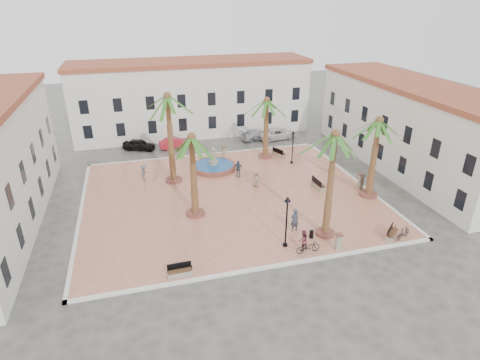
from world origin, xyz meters
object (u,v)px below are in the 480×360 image
Objects in this scene: fountain at (214,166)px; palm_s at (334,145)px; lamppost_e at (293,141)px; car_black at (139,145)px; bollard_n at (224,152)px; bench_s at (180,272)px; bench_se at (392,234)px; palm_ne at (267,107)px; litter_bin at (311,234)px; bench_ne at (279,154)px; pedestrian_fountain_b at (238,169)px; palm_sw at (192,147)px; lamppost_s at (287,213)px; car_silver at (258,135)px; bollard_e at (361,181)px; cyclist_b at (303,240)px; car_red at (175,143)px; palm_nw at (168,106)px; bicycle_a at (308,247)px; bicycle_b at (403,233)px; pedestrian_north at (144,173)px; palm_e at (378,130)px; bollard_se at (338,241)px; pedestrian_fountain_a at (256,179)px; bench_e at (318,185)px; pedestrian_east at (362,181)px; car_white at (277,134)px.

palm_s is (5.65, -14.84, 6.97)m from fountain.
lamppost_e is 0.97× the size of car_black.
palm_s is 19.39m from bollard_n.
bench_se reaches higher than bench_s.
litter_bin is at bearing -96.67° from palm_ne.
bollard_n is (-3.85, 17.80, -6.66)m from palm_s.
litter_bin is at bearing 144.73° from bench_ne.
pedestrian_fountain_b is at bearing -134.99° from palm_ne.
bench_ne is (11.45, 10.70, -5.75)m from palm_sw.
lamppost_s is 0.91× the size of car_silver.
lamppost_s is 13.01m from pedestrian_fountain_b.
car_black reaches higher than bench_se.
palm_ne reaches higher than bollard_e.
bollard_e is 0.92× the size of cyclist_b.
cyclist_b reaches higher than car_red.
bench_se is 7.26m from cyclist_b.
palm_nw is 4.92× the size of bicycle_a.
car_red reaches higher than bench_se.
pedestrian_north reaches higher than bicycle_b.
palm_nw is 18.15m from bicycle_a.
palm_e is 19.67m from car_silver.
palm_nw reaches higher than bench_se.
pedestrian_fountain_a is (-2.58, 11.60, 0.11)m from bollard_se.
bench_e is at bearing 68.41° from palm_s.
cyclist_b is (-2.50, 0.64, 0.13)m from bollard_se.
bench_e is at bearing -40.04° from fountain.
car_silver is (-1.08, 8.97, -2.02)m from lamppost_e.
bench_se is 30.59m from car_black.
palm_sw reaches higher than lamppost_e.
palm_ne is at bearing -135.33° from pedestrian_east.
bench_e is at bearing -56.19° from bollard_n.
bollard_e is at bearing -109.12° from bench_e.
bench_s is 2.73× the size of litter_bin.
fountain reaches higher than bollard_e.
palm_nw is 10.69m from pedestrian_fountain_a.
palm_s reaches higher than car_red.
car_white is (8.02, 10.46, -0.32)m from pedestrian_fountain_b.
car_white is at bearing -70.01° from car_black.
palm_e is 4.18× the size of bicycle_a.
palm_s is at bearing 89.13° from bollard_se.
palm_e is at bearing -54.29° from bicycle_a.
pedestrian_fountain_a is (-3.32, -7.08, -4.98)m from palm_ne.
palm_s is 8.96m from bicycle_b.
car_red is at bearing 7.44° from bicycle_b.
palm_nw is 5.72× the size of pedestrian_fountain_a.
palm_ne is 12.84m from bollard_e.
palm_sw is 10.86m from palm_s.
bollard_e is 0.93× the size of bicycle_b.
bench_s is at bearing 120.11° from bench_ne.
bollard_e reaches higher than litter_bin.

